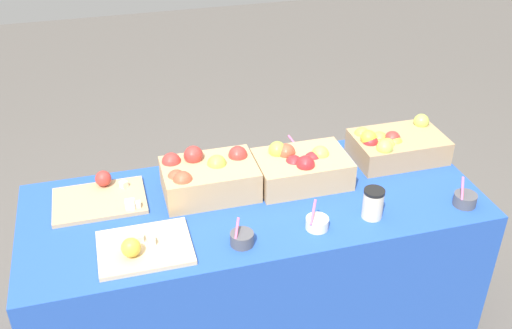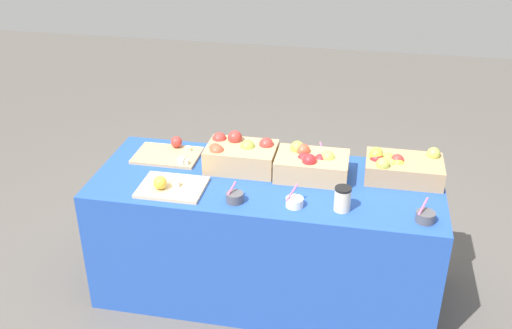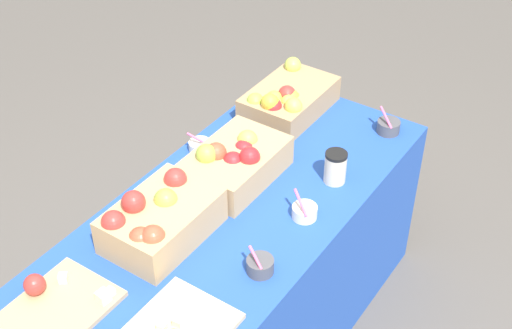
# 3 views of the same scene
# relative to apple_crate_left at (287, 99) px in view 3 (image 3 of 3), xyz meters

# --- Properties ---
(table) EXTENTS (1.90, 0.76, 0.74)m
(table) POSITION_rel_apple_crate_left_xyz_m (-0.71, -0.16, -0.44)
(table) COLOR #234CAD
(table) RESTS_ON ground_plane
(apple_crate_left) EXTENTS (0.41, 0.27, 0.16)m
(apple_crate_left) POSITION_rel_apple_crate_left_xyz_m (0.00, 0.00, 0.00)
(apple_crate_left) COLOR tan
(apple_crate_left) RESTS_ON table
(apple_crate_middle) EXTENTS (0.39, 0.26, 0.17)m
(apple_crate_middle) POSITION_rel_apple_crate_left_xyz_m (-0.48, -0.07, 0.00)
(apple_crate_middle) COLOR tan
(apple_crate_middle) RESTS_ON table
(apple_crate_right) EXTENTS (0.39, 0.26, 0.19)m
(apple_crate_right) POSITION_rel_apple_crate_left_xyz_m (-0.89, -0.05, 0.01)
(apple_crate_right) COLOR tan
(apple_crate_right) RESTS_ON table
(cutting_board_back) EXTENTS (0.38, 0.27, 0.09)m
(cutting_board_back) POSITION_rel_apple_crate_left_xyz_m (-1.33, 0.01, -0.05)
(cutting_board_back) COLOR tan
(cutting_board_back) RESTS_ON table
(sample_bowl_near) EXTENTS (0.09, 0.10, 0.11)m
(sample_bowl_near) POSITION_rel_apple_crate_left_xyz_m (-0.53, -0.40, -0.04)
(sample_bowl_near) COLOR silver
(sample_bowl_near) RESTS_ON table
(sample_bowl_mid) EXTENTS (0.09, 0.09, 0.10)m
(sample_bowl_mid) POSITION_rel_apple_crate_left_xyz_m (-0.83, -0.42, -0.04)
(sample_bowl_mid) COLOR #4C4C51
(sample_bowl_mid) RESTS_ON table
(sample_bowl_far) EXTENTS (0.09, 0.10, 0.11)m
(sample_bowl_far) POSITION_rel_apple_crate_left_xyz_m (0.11, -0.42, -0.04)
(sample_bowl_far) COLOR #4C4C51
(sample_bowl_far) RESTS_ON table
(sample_bowl_extra) EXTENTS (0.09, 0.10, 0.10)m
(sample_bowl_extra) POSITION_rel_apple_crate_left_xyz_m (-0.42, 0.14, -0.04)
(sample_bowl_extra) COLOR silver
(sample_bowl_extra) RESTS_ON table
(coffee_cup) EXTENTS (0.08, 0.08, 0.13)m
(coffee_cup) POSITION_rel_apple_crate_left_xyz_m (-0.29, -0.39, -0.00)
(coffee_cup) COLOR beige
(coffee_cup) RESTS_ON table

